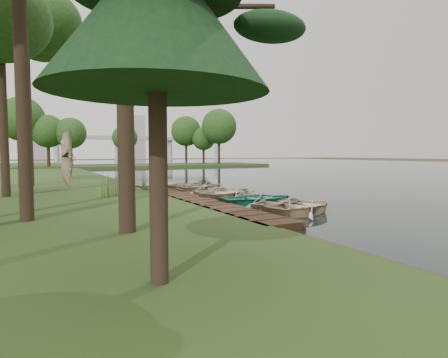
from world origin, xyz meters
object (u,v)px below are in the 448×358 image
boardwalk (190,201)px  rowboat_1 (281,201)px  rowboat_2 (259,197)px  stored_rowboat (70,183)px  rowboat_0 (303,204)px

boardwalk → rowboat_1: bearing=-54.1°
boardwalk → rowboat_2: (2.56, -2.45, 0.29)m
stored_rowboat → rowboat_0: bearing=-136.2°
boardwalk → stored_rowboat: 9.10m
rowboat_0 → rowboat_2: 2.94m
boardwalk → stored_rowboat: (-4.99, 7.59, 0.52)m
rowboat_1 → rowboat_2: bearing=-10.9°
rowboat_0 → stored_rowboat: stored_rowboat is taller
rowboat_0 → stored_rowboat: size_ratio=1.04×
boardwalk → rowboat_0: rowboat_0 is taller
rowboat_2 → stored_rowboat: bearing=41.5°
rowboat_1 → rowboat_2: size_ratio=0.88×
rowboat_2 → stored_rowboat: 12.56m
rowboat_1 → stored_rowboat: bearing=13.4°
boardwalk → rowboat_1: size_ratio=4.82×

